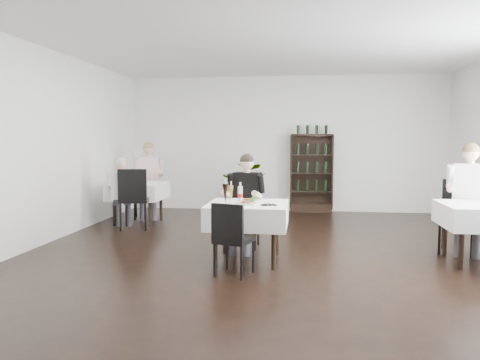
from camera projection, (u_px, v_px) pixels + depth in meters
The scene contains 20 objects.
room_shell at pixel (271, 147), 6.00m from camera, with size 9.00×9.00×9.00m.
wine_shelf at pixel (311, 174), 10.24m from camera, with size 0.90×0.28×1.75m.
main_table at pixel (248, 214), 6.12m from camera, with size 1.03×1.03×0.77m.
left_table at pixel (138, 191), 8.91m from camera, with size 0.98×0.98×0.77m.
potted_tree at pixel (246, 187), 10.35m from camera, with size 0.98×0.85×1.09m, color #1E521C.
main_chair_far at pixel (245, 210), 6.98m from camera, with size 0.45×0.45×0.95m.
main_chair_near at pixel (231, 235), 5.44m from camera, with size 0.50×0.50×0.87m.
left_chair_far at pixel (145, 191), 9.54m from camera, with size 0.53×0.54×0.95m.
left_chair_near at pixel (134, 195), 8.25m from camera, with size 0.57×0.57×1.09m.
right_chair_far at pixel (458, 211), 6.61m from camera, with size 0.61×0.61×1.03m.
diner_main at pixel (245, 195), 6.65m from camera, with size 0.57×0.59×1.40m.
diner_left_far at pixel (149, 174), 9.44m from camera, with size 0.64×0.68×1.55m.
diner_left_near at pixel (122, 187), 8.34m from camera, with size 0.55×0.58×1.29m.
diner_right_far at pixel (469, 189), 6.52m from camera, with size 0.66×0.70×1.56m.
plate_far at pixel (251, 200), 6.30m from camera, with size 0.29×0.29×0.07m.
plate_near at pixel (249, 203), 6.00m from camera, with size 0.32×0.32×0.08m.
pilsner_dark at pixel (225, 193), 6.09m from camera, with size 0.07×0.07×0.32m.
pilsner_lager at pixel (231, 193), 6.23m from camera, with size 0.06×0.06×0.27m.
coke_bottle at pixel (240, 194), 6.18m from camera, with size 0.07×0.07×0.27m.
napkin_cutlery at pixel (268, 205), 5.92m from camera, with size 0.22×0.20×0.02m.
Camera 1 is at (0.41, -6.02, 1.60)m, focal length 35.00 mm.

